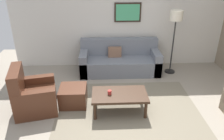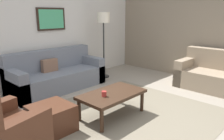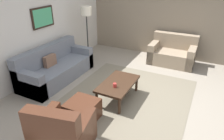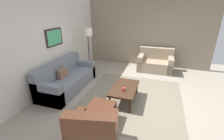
# 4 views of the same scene
# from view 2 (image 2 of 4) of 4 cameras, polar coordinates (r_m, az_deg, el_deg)

# --- Properties ---
(ground_plane) EXTENTS (8.00, 8.00, 0.00)m
(ground_plane) POSITION_cam_2_polar(r_m,az_deg,el_deg) (3.80, 3.90, -11.74)
(ground_plane) COLOR gray
(rear_partition) EXTENTS (6.00, 0.12, 2.80)m
(rear_partition) POSITION_cam_2_polar(r_m,az_deg,el_deg) (5.44, -17.80, 10.92)
(rear_partition) COLOR silver
(rear_partition) RESTS_ON ground_plane
(stone_feature_panel) EXTENTS (0.12, 5.20, 2.80)m
(stone_feature_panel) POSITION_cam_2_polar(r_m,az_deg,el_deg) (6.04, 22.97, 10.77)
(stone_feature_panel) COLOR gray
(stone_feature_panel) RESTS_ON ground_plane
(area_rug) EXTENTS (2.91, 2.70, 0.01)m
(area_rug) POSITION_cam_2_polar(r_m,az_deg,el_deg) (3.80, 3.91, -11.69)
(area_rug) COLOR #786F5B
(area_rug) RESTS_ON ground_plane
(couch_main) EXTENTS (2.15, 0.88, 0.88)m
(couch_main) POSITION_cam_2_polar(r_m,az_deg,el_deg) (5.19, -14.52, -1.39)
(couch_main) COLOR slate
(couch_main) RESTS_ON ground_plane
(couch_loveseat) EXTENTS (0.88, 1.35, 0.88)m
(couch_loveseat) POSITION_cam_2_polar(r_m,az_deg,el_deg) (5.54, 24.37, -1.24)
(couch_loveseat) COLOR gray
(couch_loveseat) RESTS_ON ground_plane
(ottoman) EXTENTS (0.56, 0.56, 0.40)m
(ottoman) POSITION_cam_2_polar(r_m,az_deg,el_deg) (3.37, -15.48, -12.07)
(ottoman) COLOR #4C2819
(ottoman) RESTS_ON ground_plane
(coffee_table) EXTENTS (1.10, 0.64, 0.41)m
(coffee_table) POSITION_cam_2_polar(r_m,az_deg,el_deg) (3.64, 0.00, -6.73)
(coffee_table) COLOR #382316
(coffee_table) RESTS_ON ground_plane
(cup) EXTENTS (0.08, 0.08, 0.09)m
(cup) POSITION_cam_2_polar(r_m,az_deg,el_deg) (3.47, -2.09, -6.22)
(cup) COLOR #B2332D
(cup) RESTS_ON coffee_table
(lamp_standing) EXTENTS (0.32, 0.32, 1.71)m
(lamp_standing) POSITION_cam_2_polar(r_m,az_deg,el_deg) (5.75, -2.22, 11.83)
(lamp_standing) COLOR black
(lamp_standing) RESTS_ON ground_plane
(framed_artwork) EXTENTS (0.73, 0.04, 0.52)m
(framed_artwork) POSITION_cam_2_polar(r_m,az_deg,el_deg) (5.47, -15.54, 12.68)
(framed_artwork) COLOR black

